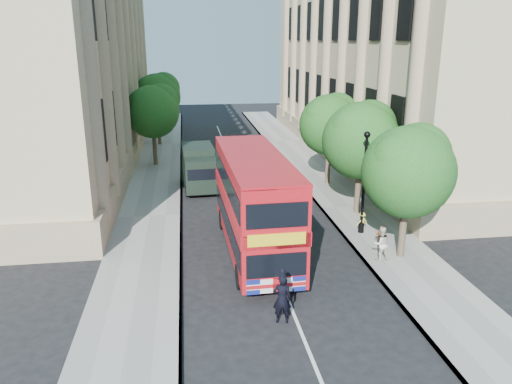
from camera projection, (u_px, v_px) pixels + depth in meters
name	position (u px, v px, depth m)	size (l,w,h in m)	color
ground	(288.00, 300.00, 18.95)	(120.00, 120.00, 0.00)	black
pavement_right	(350.00, 207.00, 29.17)	(3.50, 80.00, 0.12)	gray
pavement_left	(150.00, 217.00, 27.62)	(3.50, 80.00, 0.12)	gray
building_right	(396.00, 45.00, 40.88)	(12.00, 38.00, 18.00)	tan
building_left	(44.00, 46.00, 37.15)	(12.00, 38.00, 18.00)	tan
tree_right_near	(409.00, 167.00, 21.36)	(4.00, 4.00, 6.08)	#473828
tree_right_mid	(362.00, 136.00, 26.98)	(4.20, 4.20, 6.37)	#473828
tree_right_far	(330.00, 121.00, 32.70)	(4.00, 4.00, 6.15)	#473828
tree_left_far	(153.00, 109.00, 37.69)	(4.00, 4.00, 6.30)	#473828
tree_left_back	(158.00, 94.00, 45.18)	(4.20, 4.20, 6.65)	#473828
lamp_post	(364.00, 187.00, 24.57)	(0.32, 0.32, 5.16)	black
double_decker_bus	(255.00, 201.00, 22.51)	(2.85, 9.79, 4.49)	#A90B12
box_van	(199.00, 169.00, 32.61)	(2.22, 4.95, 2.78)	black
police_constable	(282.00, 299.00, 17.21)	(0.66, 0.43, 1.80)	black
woman_pedestrian	(381.00, 244.00, 21.88)	(0.76, 0.59, 1.55)	beige
child_a	(381.00, 236.00, 23.47)	(0.58, 0.24, 0.99)	orange
child_b	(362.00, 222.00, 25.20)	(0.67, 0.39, 1.04)	#D9CC4A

